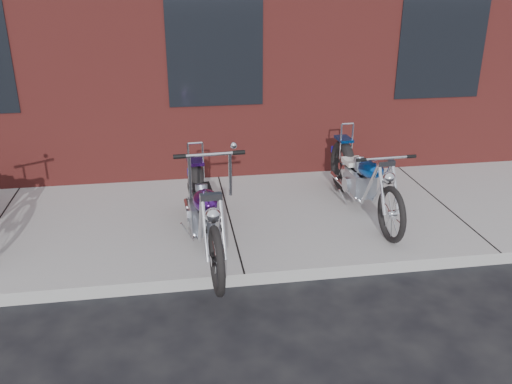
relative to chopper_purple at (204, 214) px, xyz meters
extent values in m
plane|color=black|center=(0.37, -0.63, -0.60)|extent=(120.00, 120.00, 0.00)
cube|color=#A0A0A0|center=(0.37, 0.87, -0.53)|extent=(22.00, 3.00, 0.15)
torus|color=black|center=(-0.04, 0.64, -0.05)|extent=(0.20, 0.80, 0.80)
torus|color=black|center=(0.06, -1.10, -0.09)|extent=(0.12, 0.72, 0.72)
cube|color=#9AA3AE|center=(0.00, -0.07, -0.06)|extent=(0.33, 0.46, 0.33)
ellipsoid|color=#441470|center=(0.02, -0.38, 0.26)|extent=(0.32, 0.62, 0.34)
cube|color=black|center=(-0.01, 0.22, 0.16)|extent=(0.28, 0.32, 0.07)
cylinder|color=silver|center=(0.05, -0.96, 0.20)|extent=(0.06, 0.32, 0.60)
cylinder|color=silver|center=(0.05, -0.82, 0.93)|extent=(0.61, 0.07, 0.03)
cylinder|color=silver|center=(-0.03, 0.55, 0.37)|extent=(0.03, 0.03, 0.53)
cylinder|color=silver|center=(0.12, 0.18, -0.21)|extent=(0.11, 1.00, 0.05)
torus|color=black|center=(2.13, 1.38, -0.07)|extent=(0.18, 0.77, 0.76)
torus|color=black|center=(2.21, -0.28, -0.11)|extent=(0.11, 0.69, 0.69)
cube|color=#9AA3AE|center=(2.16, 0.70, -0.08)|extent=(0.32, 0.44, 0.32)
ellipsoid|color=#0C4DB4|center=(2.18, 0.41, 0.23)|extent=(0.30, 0.60, 0.33)
cube|color=white|center=(2.15, 0.98, 0.13)|extent=(0.27, 0.31, 0.06)
cylinder|color=silver|center=(2.20, -0.15, 0.17)|extent=(0.06, 0.31, 0.57)
cylinder|color=silver|center=(2.20, -0.02, 0.51)|extent=(0.58, 0.06, 0.03)
cylinder|color=silver|center=(2.13, 1.30, 0.33)|extent=(0.02, 0.02, 0.51)
cylinder|color=silver|center=(2.28, 0.94, -0.22)|extent=(0.10, 0.96, 0.05)
camera|label=1|loc=(-0.30, -5.64, 2.57)|focal=38.00mm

